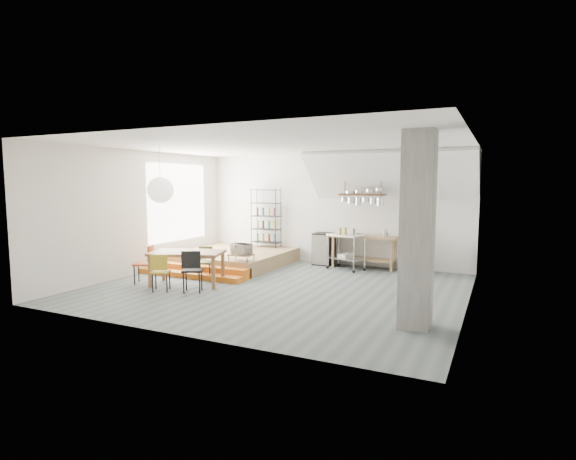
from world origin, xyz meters
The scene contains 26 objects.
floor centered at (0.00, 0.00, 0.00)m, with size 8.00×8.00×0.00m, color slate.
wall_back centered at (0.00, 3.50, 1.60)m, with size 8.00×0.04×3.20m, color silver.
wall_left centered at (-4.00, 0.00, 1.60)m, with size 0.04×7.00×3.20m, color silver.
wall_right centered at (4.00, 0.00, 1.60)m, with size 0.04×7.00×3.20m, color silver.
ceiling centered at (0.00, 0.00, 3.20)m, with size 8.00×7.00×0.02m, color white.
slope_ceiling centered at (1.80, 2.90, 2.55)m, with size 4.40×1.80×0.15m, color white.
window_pane centered at (-3.98, 1.50, 1.80)m, with size 0.02×2.50×2.20m, color white.
platform centered at (-2.50, 2.00, 0.20)m, with size 3.00×3.00×0.40m, color #98744C.
step_lower centered at (-2.50, 0.05, 0.07)m, with size 3.00×0.35×0.13m, color orange.
step_upper centered at (-2.50, 0.40, 0.13)m, with size 3.00×0.35×0.27m, color orange.
concrete_column centered at (3.30, -1.50, 1.60)m, with size 0.50×0.50×3.20m, color slate.
kitchen_counter centered at (1.10, 3.15, 0.63)m, with size 1.80×0.60×0.91m.
stove centered at (2.50, 3.16, 0.48)m, with size 0.60×0.60×1.18m.
pot_rack centered at (1.13, 2.92, 1.98)m, with size 1.20×0.50×1.43m.
wire_shelving centered at (-2.00, 3.20, 1.33)m, with size 0.88×0.38×1.80m.
microwave_shelf centered at (-1.40, 0.75, 0.55)m, with size 0.60×0.40×0.16m.
paper_lantern centered at (-2.61, -0.79, 2.20)m, with size 0.60×0.60×0.60m, color white.
dining_table centered at (-2.04, -0.60, 0.70)m, with size 1.85×1.39×0.78m.
chair_mustard centered at (-2.14, -1.41, 0.50)m, with size 0.52×0.52×0.83m.
chair_black centered at (-1.45, -1.19, 0.55)m, with size 0.58×0.58×0.93m.
chair_olive centered at (-2.08, 0.15, 0.47)m, with size 0.48×0.48×0.79m.
chair_red centered at (-3.00, -0.91, 0.54)m, with size 0.55×0.55×0.90m.
rolling_cart centered at (0.73, 2.70, 0.63)m, with size 1.11×0.85×0.98m.
mini_fridge centered at (-0.10, 3.20, 0.46)m, with size 0.54×0.54×0.92m, color black.
microwave centered at (-1.40, 0.75, 0.70)m, with size 0.49×0.33×0.27m, color beige.
bowl centered at (0.97, 3.10, 0.94)m, with size 0.24×0.24×0.06m, color silver.
Camera 1 is at (4.51, -8.89, 2.36)m, focal length 28.00 mm.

